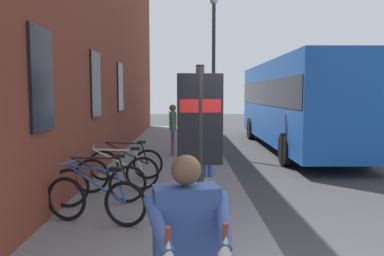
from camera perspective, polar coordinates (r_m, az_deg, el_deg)
name	(u,v)px	position (r m, az deg, el deg)	size (l,w,h in m)	color
ground	(270,175)	(10.39, 11.68, -6.99)	(60.00, 60.00, 0.00)	#38383A
sidewalk_pavement	(170,160)	(12.10, -3.30, -4.86)	(24.00, 3.50, 0.12)	slate
station_facade	(109,28)	(13.32, -12.35, 14.47)	(22.00, 0.65, 8.70)	brown
bicycle_mid_rack	(96,200)	(6.26, -14.33, -10.42)	(0.66, 1.71, 0.97)	black
bicycle_nearest_sign	(100,184)	(7.25, -13.77, -8.26)	(0.62, 1.73, 0.97)	black
bicycle_far_end	(118,173)	(8.15, -11.12, -6.70)	(0.56, 1.74, 0.97)	black
bicycle_by_door	(126,164)	(9.21, -9.88, -5.30)	(0.48, 1.76, 0.97)	black
transit_info_sign	(200,132)	(4.55, 1.22, -0.61)	(0.12, 0.55, 2.40)	black
city_bus	(296,100)	(15.15, 15.39, 4.07)	(10.54, 2.77, 3.35)	#1951B2
pedestrian_crossing_street	(200,163)	(6.12, 1.14, -5.32)	(0.46, 0.47, 1.54)	#B2A599
pedestrian_by_facade	(173,124)	(12.73, -2.91, 0.60)	(0.64, 0.26, 1.69)	#723F72
tourist_with_hotdogs	(187,241)	(2.84, -0.79, -16.65)	(0.62, 0.62, 1.63)	#26262D
street_lamp	(214,61)	(13.07, 3.28, 9.99)	(0.28, 0.28, 5.32)	#333338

